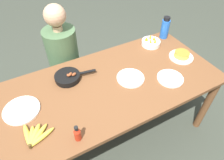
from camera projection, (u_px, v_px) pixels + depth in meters
ground_plane at (112, 130)px, 2.23m from camera, size 14.00×14.00×0.00m
dining_table at (112, 90)px, 1.76m from camera, size 1.88×0.91×0.76m
banana_bunch at (35, 136)px, 1.32m from camera, size 0.20×0.20×0.04m
skillet at (68, 77)px, 1.71m from camera, size 0.36×0.22×0.08m
frittata_plate_center at (181, 56)px, 1.93m from camera, size 0.23×0.23×0.06m
empty_plate_near_front at (170, 78)px, 1.73m from camera, size 0.23×0.23×0.02m
empty_plate_far_left at (130, 78)px, 1.73m from camera, size 0.24×0.24×0.02m
empty_plate_far_right at (22, 110)px, 1.48m from camera, size 0.27×0.27×0.02m
fruit_bowl_mango at (151, 42)px, 2.08m from camera, size 0.19×0.19×0.10m
water_bottle at (165, 28)px, 2.13m from camera, size 0.09×0.09×0.24m
hot_sauce_bottle at (77, 134)px, 1.28m from camera, size 0.05×0.05×0.14m
person_figure at (66, 67)px, 2.21m from camera, size 0.36×0.36×1.23m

